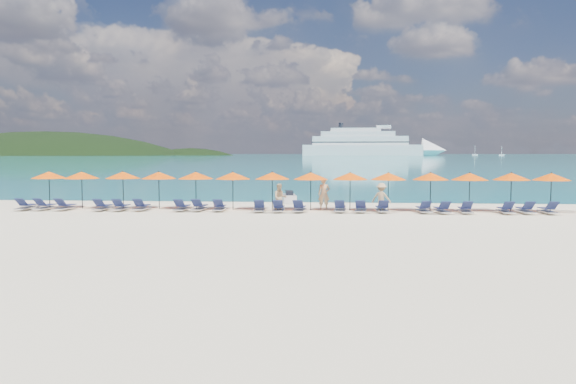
{
  "coord_description": "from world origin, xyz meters",
  "views": [
    {
      "loc": [
        2.54,
        -27.86,
        3.4
      ],
      "look_at": [
        0.0,
        3.0,
        1.2
      ],
      "focal_mm": 35.0,
      "sensor_mm": 36.0,
      "label": 1
    }
  ],
  "objects": [
    {
      "name": "sea",
      "position": [
        0.0,
        660.0,
        0.01
      ],
      "size": [
        1600.0,
        1300.0,
        0.01
      ],
      "primitive_type": "cube",
      "color": "#1FA9B2",
      "rests_on": "ground"
    },
    {
      "name": "umbrella_10",
      "position": [
        8.09,
        4.95,
        2.02
      ],
      "size": [
        2.1,
        2.1,
        2.28
      ],
      "color": "black",
      "rests_on": "ground"
    },
    {
      "name": "lounger_1",
      "position": [
        -14.38,
        3.61,
        0.24
      ],
      "size": [
        0.77,
        1.75,
        0.66
      ],
      "rotation": [
        0.0,
        0.0,
        -0.09
      ],
      "color": "silver",
      "rests_on": "ground"
    },
    {
      "name": "lounger_20",
      "position": [
        14.27,
        3.86,
        0.24
      ],
      "size": [
        0.72,
        1.73,
        0.66
      ],
      "rotation": [
        0.0,
        0.0,
        0.06
      ],
      "color": "silver",
      "rests_on": "ground"
    },
    {
      "name": "sailboat_near",
      "position": [
        146.76,
        563.9,
        1.06
      ],
      "size": [
        5.62,
        1.87,
        10.3
      ],
      "color": "silver",
      "rests_on": "ground"
    },
    {
      "name": "lounger_12",
      "position": [
        2.89,
        3.8,
        0.24
      ],
      "size": [
        0.75,
        1.74,
        0.66
      ],
      "rotation": [
        0.0,
        0.0,
        -0.08
      ],
      "color": "silver",
      "rests_on": "ground"
    },
    {
      "name": "jetski",
      "position": [
        -0.46,
        9.67,
        0.33
      ],
      "size": [
        1.16,
        2.33,
        0.79
      ],
      "rotation": [
        0.0,
        0.0,
        0.15
      ],
      "color": "silver",
      "rests_on": "ground"
    },
    {
      "name": "ground",
      "position": [
        0.0,
        0.0,
        0.0
      ],
      "size": [
        1400.0,
        1400.0,
        0.0
      ],
      "primitive_type": "plane",
      "color": "beige"
    },
    {
      "name": "lounger_9",
      "position": [
        -1.67,
        3.59,
        0.24
      ],
      "size": [
        0.76,
        1.75,
        0.66
      ],
      "rotation": [
        0.0,
        0.0,
        0.09
      ],
      "color": "silver",
      "rests_on": "ground"
    },
    {
      "name": "cruise_ship",
      "position": [
        42.32,
        532.46,
        10.13
      ],
      "size": [
        140.51,
        27.14,
        38.93
      ],
      "rotation": [
        0.0,
        0.0,
        -0.04
      ],
      "color": "silver",
      "rests_on": "ground"
    },
    {
      "name": "umbrella_9",
      "position": [
        5.67,
        4.82,
        2.02
      ],
      "size": [
        2.1,
        2.1,
        2.28
      ],
      "color": "black",
      "rests_on": "ground"
    },
    {
      "name": "umbrella_4",
      "position": [
        -5.68,
        4.96,
        2.02
      ],
      "size": [
        2.1,
        2.1,
        2.28
      ],
      "color": "black",
      "rests_on": "ground"
    },
    {
      "name": "lounger_10",
      "position": [
        -0.57,
        3.55,
        0.24
      ],
      "size": [
        0.64,
        1.71,
        0.66
      ],
      "rotation": [
        0.0,
        0.0,
        0.01
      ],
      "color": "silver",
      "rests_on": "ground"
    },
    {
      "name": "lounger_3",
      "position": [
        -10.85,
        3.56,
        0.24
      ],
      "size": [
        0.69,
        1.72,
        0.66
      ],
      "rotation": [
        0.0,
        0.0,
        -0.04
      ],
      "color": "silver",
      "rests_on": "ground"
    },
    {
      "name": "umbrella_2",
      "position": [
        -10.2,
        5.08,
        2.02
      ],
      "size": [
        2.1,
        2.1,
        2.28
      ],
      "color": "black",
      "rests_on": "ground"
    },
    {
      "name": "umbrella_5",
      "position": [
        -3.42,
        4.8,
        2.02
      ],
      "size": [
        2.1,
        2.1,
        2.28
      ],
      "color": "black",
      "rests_on": "ground"
    },
    {
      "name": "lounger_15",
      "position": [
        7.53,
        3.79,
        0.24
      ],
      "size": [
        0.74,
        1.74,
        0.66
      ],
      "rotation": [
        0.0,
        0.0,
        0.07
      ],
      "color": "silver",
      "rests_on": "ground"
    },
    {
      "name": "headland_main",
      "position": [
        -300.0,
        540.0,
        -38.0
      ],
      "size": [
        374.0,
        242.0,
        126.5
      ],
      "color": "black",
      "rests_on": "ground"
    },
    {
      "name": "lounger_13",
      "position": [
        4.06,
        3.79,
        0.24
      ],
      "size": [
        0.77,
        1.75,
        0.66
      ],
      "rotation": [
        0.0,
        0.0,
        -0.09
      ],
      "color": "silver",
      "rests_on": "ground"
    },
    {
      "name": "lounger_4",
      "position": [
        -9.76,
        3.59,
        0.24
      ],
      "size": [
        0.63,
        1.7,
        0.66
      ],
      "rotation": [
        0.0,
        0.0,
        -0.01
      ],
      "color": "silver",
      "rests_on": "ground"
    },
    {
      "name": "umbrella_12",
      "position": [
        12.64,
        5.05,
        2.02
      ],
      "size": [
        2.1,
        2.1,
        2.28
      ],
      "color": "black",
      "rests_on": "ground"
    },
    {
      "name": "umbrella_0",
      "position": [
        -14.75,
        4.89,
        2.02
      ],
      "size": [
        2.1,
        2.1,
        2.28
      ],
      "color": "black",
      "rests_on": "ground"
    },
    {
      "name": "lounger_18",
      "position": [
        11.97,
        3.77,
        0.24
      ],
      "size": [
        0.64,
        1.71,
        0.66
      ],
      "rotation": [
        0.0,
        0.0,
        -0.01
      ],
      "color": "silver",
      "rests_on": "ground"
    },
    {
      "name": "beachgoer_a",
      "position": [
        1.96,
        4.95,
        0.95
      ],
      "size": [
        0.72,
        0.49,
        1.9
      ],
      "primitive_type": "imported",
      "rotation": [
        0.0,
        0.0,
        0.05
      ],
      "color": "tan",
      "rests_on": "ground"
    },
    {
      "name": "lounger_7",
      "position": [
        -5.21,
        3.89,
        0.24
      ],
      "size": [
        0.72,
        1.73,
        0.66
      ],
      "rotation": [
        0.0,
        0.0,
        -0.06
      ],
      "color": "silver",
      "rests_on": "ground"
    },
    {
      "name": "umbrella_13",
      "position": [
        14.77,
        4.86,
        2.02
      ],
      "size": [
        2.1,
        2.1,
        2.28
      ],
      "color": "black",
      "rests_on": "ground"
    },
    {
      "name": "lounger_19",
      "position": [
        13.07,
        3.88,
        0.24
      ],
      "size": [
        0.67,
        1.72,
        0.66
      ],
      "rotation": [
        0.0,
        0.0,
        0.03
      ],
      "color": "silver",
      "rests_on": "ground"
    },
    {
      "name": "lounger_17",
      "position": [
        9.79,
        3.72,
        0.24
      ],
      "size": [
        0.66,
        1.72,
        0.66
      ],
      "rotation": [
        0.0,
        0.0,
        -0.03
      ],
      "color": "silver",
      "rests_on": "ground"
    },
    {
      "name": "sailboat_far",
      "position": [
        161.86,
        523.35,
        0.97
      ],
      "size": [
        5.13,
        1.71,
        9.41
      ],
      "color": "silver",
      "rests_on": "ground"
    },
    {
      "name": "headland_small",
      "position": [
        -150.0,
        560.0,
        -35.0
      ],
      "size": [
        162.0,
        126.0,
        85.5
      ],
      "color": "black",
      "rests_on": "ground"
    },
    {
      "name": "lounger_6",
      "position": [
        -6.19,
        3.71,
        0.24
      ],
      "size": [
        0.7,
        1.73,
        0.66
      ],
      "rotation": [
        0.0,
        0.0,
        -0.05
      ],
      "color": "silver",
      "rests_on": "ground"
    },
    {
      "name": "lounger_8",
      "position": [
        -4.02,
        3.81,
        0.24
      ],
      "size": [
        0.69,
        1.72,
        0.66
      ],
      "rotation": [
        0.0,
        0.0,
        0.04
      ],
      "color": "silver",
      "rests_on": "ground"
    },
    {
      "name": "umbrella_6",
      "position": [
        -1.1,
        4.99,
        2.02
      ],
      "size": [
        2.1,
        2.1,
        2.28
      ],
      "color": "black",
      "rests_on": "ground"
    },
    {
      "name": "umbrella_1",
      "position": [
        -12.65,
        4.79,
        2.02
      ],
      "size": [
        2.1,
        2.1,
        2.28
      ],
      "color": "black",
      "rests_on": "ground"
    },
    {
      "name": "umbrella_11",
      "position": [
        10.25,
        4.8,
        2.02
      ],
      "size": [
        2.1,
        2.1,
        2.28
      ],
      "color": "black",
      "rests_on": "ground"
    },
    {
      "name": "umbrella_3",
      "position": [
        -7.94,
        4.97,
        2.02
      ],
      "size": [
        2.1,
        2.1,
        2.28
      ],
      "color": "black",
      "rests_on": "ground"
    },
    {
      "name": "lounger_0",
      "position": [
        -15.47,
        3.54,
        0.24
      ],
      "size": [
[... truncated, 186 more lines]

